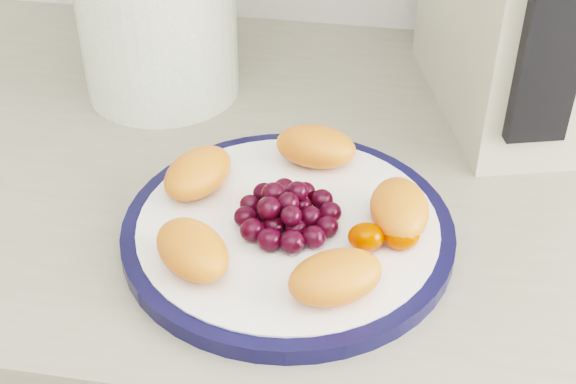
# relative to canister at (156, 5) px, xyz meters

# --- Properties ---
(plate_rim) EXTENTS (0.28, 0.28, 0.01)m
(plate_rim) POSITION_rel_canister_xyz_m (0.18, -0.23, -0.09)
(plate_rim) COLOR black
(plate_rim) RESTS_ON counter
(plate_face) EXTENTS (0.26, 0.26, 0.02)m
(plate_face) POSITION_rel_canister_xyz_m (0.18, -0.23, -0.09)
(plate_face) COLOR white
(plate_face) RESTS_ON counter
(canister) EXTENTS (0.18, 0.18, 0.20)m
(canister) POSITION_rel_canister_xyz_m (0.00, 0.00, 0.00)
(canister) COLOR #436D1D
(canister) RESTS_ON counter
(appliance_panel) EXTENTS (0.06, 0.03, 0.24)m
(appliance_panel) POSITION_rel_canister_xyz_m (0.38, -0.10, 0.06)
(appliance_panel) COLOR black
(appliance_panel) RESTS_ON appliance_body
(fruit_plate) EXTENTS (0.24, 0.24, 0.04)m
(fruit_plate) POSITION_rel_canister_xyz_m (0.18, -0.23, -0.07)
(fruit_plate) COLOR #FF5B28
(fruit_plate) RESTS_ON plate_face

